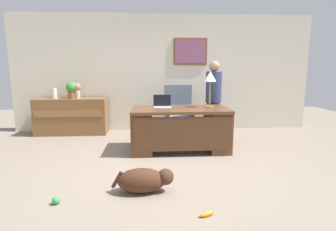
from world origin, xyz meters
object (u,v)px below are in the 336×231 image
object	(u,v)px
credenza	(72,116)
dog_toy_ball	(56,200)
laptop	(162,104)
potted_plant	(72,89)
dog_lying	(145,180)
vase_empty	(54,93)
armchair	(179,114)
desk	(180,128)
desk_lamp	(210,79)
vase_with_flowers	(77,90)
dog_toy_bone	(207,214)
person_standing	(213,100)

from	to	relation	value
credenza	dog_toy_ball	bearing A→B (deg)	-77.59
laptop	potted_plant	distance (m)	2.32
dog_lying	vase_empty	world-z (taller)	vase_empty
dog_lying	laptop	bearing A→B (deg)	80.43
armchair	vase_empty	world-z (taller)	armchair
desk	dog_lying	bearing A→B (deg)	-110.53
desk	desk_lamp	distance (m)	1.03
vase_with_flowers	potted_plant	bearing A→B (deg)	180.00
armchair	laptop	world-z (taller)	armchair
desk	vase_empty	distance (m)	3.04
credenza	laptop	size ratio (longest dim) A/B	4.87
laptop	potted_plant	xyz separation A→B (m)	(-1.95, 1.24, 0.18)
vase_empty	dog_toy_ball	xyz separation A→B (m)	(1.06, -3.25, -0.89)
desk	dog_toy_ball	xyz separation A→B (m)	(-1.59, -1.87, -0.38)
vase_empty	potted_plant	size ratio (longest dim) A/B	0.64
vase_with_flowers	dog_toy_bone	bearing A→B (deg)	-58.85
vase_empty	potted_plant	bearing A→B (deg)	0.00
armchair	potted_plant	size ratio (longest dim) A/B	3.11
credenza	potted_plant	xyz separation A→B (m)	(0.04, 0.00, 0.60)
credenza	dog_lying	size ratio (longest dim) A/B	2.06
credenza	armchair	distance (m)	2.41
desk	dog_toy_ball	distance (m)	2.48
laptop	desk_lamp	world-z (taller)	desk_lamp
armchair	dog_toy_bone	size ratio (longest dim) A/B	6.36
laptop	dog_toy_ball	world-z (taller)	laptop
vase_with_flowers	desk_lamp	bearing A→B (deg)	-25.62
person_standing	desk_lamp	world-z (taller)	person_standing
dog_lying	potted_plant	bearing A→B (deg)	118.62
laptop	dog_toy_bone	bearing A→B (deg)	-81.74
dog_lying	desk_lamp	size ratio (longest dim) A/B	1.17
dog_lying	desk_lamp	bearing A→B (deg)	56.15
desk_lamp	dog_toy_bone	distance (m)	2.69
dog_toy_bone	desk	bearing A→B (deg)	90.81
desk	dog_toy_bone	size ratio (longest dim) A/B	9.83
desk_lamp	dog_toy_ball	world-z (taller)	desk_lamp
potted_plant	vase_empty	bearing A→B (deg)	180.00
desk	laptop	distance (m)	0.54
vase_empty	vase_with_flowers	bearing A→B (deg)	0.00
person_standing	desk	bearing A→B (deg)	-136.84
desk	vase_empty	size ratio (longest dim) A/B	7.50
desk_lamp	dog_toy_ball	distance (m)	3.16
credenza	potted_plant	bearing A→B (deg)	1.96
desk	credenza	bearing A→B (deg)	148.99
laptop	vase_with_flowers	size ratio (longest dim) A/B	0.95
desk	armchair	xyz separation A→B (m)	(0.08, 1.04, 0.08)
dog_toy_bone	laptop	bearing A→B (deg)	98.26
vase_empty	armchair	bearing A→B (deg)	-7.15
person_standing	vase_with_flowers	distance (m)	3.00
desk_lamp	dog_toy_bone	xyz separation A→B (m)	(-0.52, -2.32, -1.27)
vase_empty	desk_lamp	bearing A→B (deg)	-22.00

